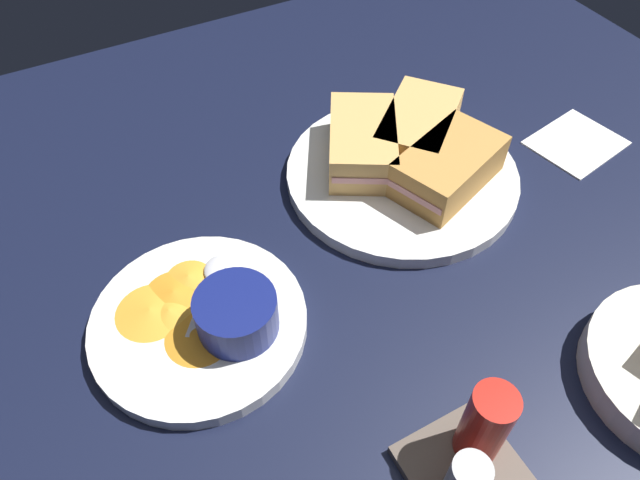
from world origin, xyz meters
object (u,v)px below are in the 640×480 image
Objects in this scene: plate_sandwich_main at (402,175)px; sandwich_half_extra at (362,143)px; spoon_by_dark_ramekin at (385,174)px; spoon_by_gravy_ramekin at (212,279)px; condiment_caddy at (474,453)px; ramekin_dark_sauce at (358,137)px; sandwich_half_far at (418,128)px; sandwich_half_near at (448,167)px; ramekin_light_gravy at (236,313)px; plate_chips_companion at (199,323)px.

plate_sandwich_main is 6.11cm from sandwich_half_extra.
spoon_by_dark_ramekin is 23.93cm from spoon_by_gravy_ramekin.
ramekin_dark_sauce is at bearing -107.16° from condiment_caddy.
spoon_by_gravy_ramekin is 29.12cm from condiment_caddy.
spoon_by_gravy_ramekin is at bearing 14.75° from sandwich_half_far.
sandwich_half_far is at bearing -142.03° from plate_sandwich_main.
spoon_by_gravy_ramekin is at bearing 1.14° from sandwich_half_near.
sandwich_half_near is at bearing -166.82° from ramekin_light_gravy.
ramekin_light_gravy is at bearing 22.97° from plate_sandwich_main.
ramekin_dark_sauce is at bearing -152.06° from plate_chips_companion.
plate_sandwich_main is 27.96cm from ramekin_light_gravy.
sandwich_half_far reaches higher than ramekin_dark_sauce.
condiment_caddy reaches higher than sandwich_half_near.
plate_chips_companion is at bearing 19.24° from sandwich_half_far.
spoon_by_gravy_ramekin is at bearing -87.45° from ramekin_light_gravy.
ramekin_light_gravy is at bearing 140.19° from plate_chips_companion.
sandwich_half_extra is 28.52cm from plate_chips_companion.
ramekin_dark_sauce reaches higher than spoon_by_gravy_ramekin.
sandwich_half_far is at bearing -97.03° from sandwich_half_near.
spoon_by_gravy_ramekin is at bearing 23.78° from ramekin_dark_sauce.
sandwich_half_near is (-3.20, 4.11, 3.20)cm from plate_sandwich_main.
condiment_caddy is (11.14, 35.50, -0.59)cm from sandwich_half_extra.
sandwich_half_far is (-4.11, -3.20, 3.20)cm from plate_sandwich_main.
ramekin_dark_sauce is 25.07cm from spoon_by_gravy_ramekin.
sandwich_half_near is 1.72× the size of spoon_by_gravy_ramekin.
spoon_by_gravy_ramekin is at bearing 21.20° from sandwich_half_extra.
sandwich_half_near is at bearing -122.75° from condiment_caddy.
spoon_by_dark_ramekin is 27.60cm from plate_chips_companion.
sandwich_half_near is 29.15cm from spoon_by_gravy_ramekin.
condiment_caddy reaches higher than sandwich_half_extra.
sandwich_half_near reaches higher than spoon_by_dark_ramekin.
spoon_by_dark_ramekin is (6.51, 3.18, -2.04)cm from sandwich_half_far.
plate_chips_companion is (26.31, 8.27, -1.16)cm from spoon_by_dark_ramekin.
condiment_caddy is at bearing 61.93° from sandwich_half_far.
sandwich_half_near is 10.42cm from sandwich_half_extra.
plate_chips_companion is (32.82, 11.45, -3.20)cm from sandwich_half_far.
sandwich_half_near is 0.99× the size of sandwich_half_extra.
ramekin_light_gravy reaches higher than spoon_by_dark_ramekin.
sandwich_half_far is 7.52cm from spoon_by_dark_ramekin.
plate_sandwich_main is 2.67cm from spoon_by_dark_ramekin.
sandwich_half_far is 1.72× the size of spoon_by_gravy_ramekin.
sandwich_half_far is 34.91cm from plate_chips_companion.
sandwich_half_extra is at bearing -52.03° from sandwich_half_near.
condiment_caddy is (-14.37, 23.15, 2.61)cm from plate_chips_companion.
plate_sandwich_main is at bearing 179.47° from spoon_by_dark_ramekin.
plate_sandwich_main is 4.10× the size of ramekin_dark_sauce.
ramekin_light_gravy is at bearing 33.74° from sandwich_half_extra.
spoon_by_dark_ramekin is at bearing -168.66° from spoon_by_gravy_ramekin.
condiment_caddy reaches higher than ramekin_dark_sauce.
spoon_by_gravy_ramekin is (23.47, 4.71, 0.00)cm from spoon_by_dark_ramekin.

